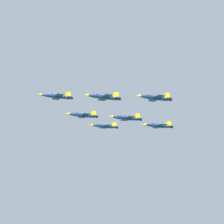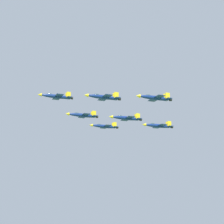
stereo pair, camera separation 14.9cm
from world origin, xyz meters
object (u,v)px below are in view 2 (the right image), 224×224
jet_right_wingman (83,115)px  jet_slot_rear (126,118)px  jet_left_outer (155,98)px  jet_lead (56,96)px  jet_trailing (158,126)px  jet_left_wingman (103,97)px  jet_right_outer (105,126)px

jet_right_wingman → jet_slot_rear: (-9.12, -22.97, -3.46)m
jet_left_outer → jet_slot_rear: jet_left_outer is taller
jet_lead → jet_right_wingman: size_ratio=0.96×
jet_lead → jet_trailing: (18.13, -53.50, -10.21)m
jet_left_wingman → jet_slot_rear: size_ratio=0.99×
jet_trailing → jet_slot_rear: bearing=1.0°
jet_slot_rear → jet_right_outer: bearing=-89.8°
jet_right_outer → jet_slot_rear: (-30.32, -10.27, -2.11)m
jet_right_wingman → jet_right_outer: (21.20, -12.70, -1.35)m
jet_lead → jet_right_outer: size_ratio=0.97×
jet_right_outer → jet_trailing: 37.43m
jet_right_outer → jet_right_wingman: bearing=40.0°
jet_trailing → jet_lead: bearing=1.0°
jet_left_wingman → jet_right_wingman: bearing=-90.2°
jet_left_outer → jet_lead: bearing=-40.2°
jet_left_outer → jet_trailing: bearing=-120.3°
jet_lead → jet_right_outer: (42.41, -25.39, -5.54)m
jet_slot_rear → jet_right_wingman: bearing=-40.2°
jet_left_wingman → jet_right_wingman: jet_left_wingman is taller
jet_lead → jet_left_outer: bearing=140.2°
jet_lead → jet_right_outer: 49.74m
jet_right_outer → jet_trailing: bearing=120.1°
jet_right_wingman → jet_slot_rear: bearing=139.0°
jet_left_outer → jet_trailing: 37.46m
jet_left_outer → jet_right_wingman: bearing=-68.5°
jet_left_wingman → jet_right_outer: bearing=-111.6°
jet_lead → jet_slot_rear: bearing=-179.5°
jet_right_wingman → jet_left_outer: jet_right_wingman is taller
jet_right_wingman → jet_trailing: jet_right_wingman is taller
jet_slot_rear → jet_lead: bearing=0.2°
jet_left_wingman → jet_slot_rear: bearing=-139.9°
jet_lead → jet_left_outer: size_ratio=0.98×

